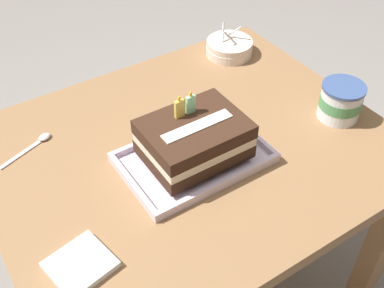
{
  "coord_description": "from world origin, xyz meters",
  "views": [
    {
      "loc": [
        -0.47,
        -0.73,
        1.49
      ],
      "look_at": [
        -0.01,
        -0.03,
        0.72
      ],
      "focal_mm": 44.57,
      "sensor_mm": 36.0,
      "label": 1
    }
  ],
  "objects_px": {
    "birthday_cake": "(194,139)",
    "ice_cream_tub": "(341,101)",
    "foil_tray": "(194,159)",
    "serving_spoon_near_tray": "(38,142)",
    "bowl_stack": "(229,47)",
    "napkin_pile": "(80,265)"
  },
  "relations": [
    {
      "from": "birthday_cake",
      "to": "ice_cream_tub",
      "type": "height_order",
      "value": "birthday_cake"
    },
    {
      "from": "foil_tray",
      "to": "serving_spoon_near_tray",
      "type": "bearing_deg",
      "value": 137.64
    },
    {
      "from": "foil_tray",
      "to": "serving_spoon_near_tray",
      "type": "xyz_separation_m",
      "value": [
        -0.29,
        0.26,
        -0.0
      ]
    },
    {
      "from": "foil_tray",
      "to": "ice_cream_tub",
      "type": "xyz_separation_m",
      "value": [
        0.41,
        -0.06,
        0.04
      ]
    },
    {
      "from": "bowl_stack",
      "to": "foil_tray",
      "type": "bearing_deg",
      "value": -136.14
    },
    {
      "from": "bowl_stack",
      "to": "serving_spoon_near_tray",
      "type": "bearing_deg",
      "value": -173.23
    },
    {
      "from": "birthday_cake",
      "to": "napkin_pile",
      "type": "relative_size",
      "value": 1.73
    },
    {
      "from": "bowl_stack",
      "to": "serving_spoon_near_tray",
      "type": "distance_m",
      "value": 0.65
    },
    {
      "from": "foil_tray",
      "to": "bowl_stack",
      "type": "xyz_separation_m",
      "value": [
        0.36,
        0.34,
        0.02
      ]
    },
    {
      "from": "foil_tray",
      "to": "bowl_stack",
      "type": "bearing_deg",
      "value": 43.86
    },
    {
      "from": "birthday_cake",
      "to": "serving_spoon_near_tray",
      "type": "bearing_deg",
      "value": 137.65
    },
    {
      "from": "bowl_stack",
      "to": "napkin_pile",
      "type": "height_order",
      "value": "bowl_stack"
    },
    {
      "from": "foil_tray",
      "to": "birthday_cake",
      "type": "xyz_separation_m",
      "value": [
        0.0,
        0.0,
        0.06
      ]
    },
    {
      "from": "birthday_cake",
      "to": "ice_cream_tub",
      "type": "xyz_separation_m",
      "value": [
        0.41,
        -0.06,
        -0.02
      ]
    },
    {
      "from": "bowl_stack",
      "to": "napkin_pile",
      "type": "bearing_deg",
      "value": -146.27
    },
    {
      "from": "bowl_stack",
      "to": "napkin_pile",
      "type": "xyz_separation_m",
      "value": [
        -0.7,
        -0.47,
        -0.02
      ]
    },
    {
      "from": "foil_tray",
      "to": "birthday_cake",
      "type": "height_order",
      "value": "birthday_cake"
    },
    {
      "from": "foil_tray",
      "to": "ice_cream_tub",
      "type": "relative_size",
      "value": 3.06
    },
    {
      "from": "foil_tray",
      "to": "ice_cream_tub",
      "type": "height_order",
      "value": "ice_cream_tub"
    },
    {
      "from": "birthday_cake",
      "to": "bowl_stack",
      "type": "relative_size",
      "value": 1.59
    },
    {
      "from": "serving_spoon_near_tray",
      "to": "napkin_pile",
      "type": "bearing_deg",
      "value": -97.9
    },
    {
      "from": "ice_cream_tub",
      "to": "serving_spoon_near_tray",
      "type": "height_order",
      "value": "ice_cream_tub"
    }
  ]
}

